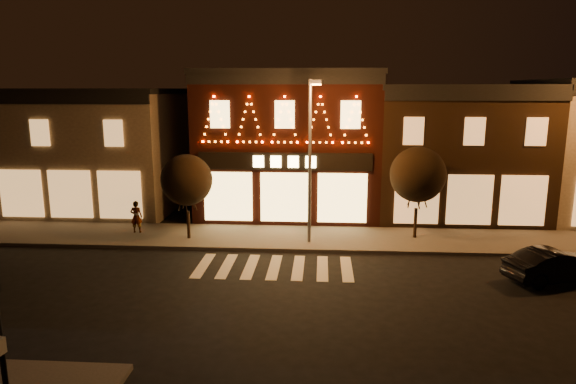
# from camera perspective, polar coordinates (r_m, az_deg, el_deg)

# --- Properties ---
(ground) EXTENTS (120.00, 120.00, 0.00)m
(ground) POSITION_cam_1_polar(r_m,az_deg,el_deg) (17.51, -2.81, -12.98)
(ground) COLOR black
(ground) RESTS_ON ground
(sidewalk_far) EXTENTS (44.00, 4.00, 0.15)m
(sidewalk_far) POSITION_cam_1_polar(r_m,az_deg,el_deg) (24.88, 3.92, -5.26)
(sidewalk_far) COLOR #47423D
(sidewalk_far) RESTS_ON ground
(building_left) EXTENTS (12.20, 8.28, 7.30)m
(building_left) POSITION_cam_1_polar(r_m,az_deg,el_deg) (33.52, -22.65, 4.51)
(building_left) COLOR #6C5F4D
(building_left) RESTS_ON ground
(building_pulp) EXTENTS (10.20, 8.34, 8.30)m
(building_pulp) POSITION_cam_1_polar(r_m,az_deg,el_deg) (30.01, 0.20, 5.64)
(building_pulp) COLOR black
(building_pulp) RESTS_ON ground
(building_right_a) EXTENTS (9.20, 8.28, 7.50)m
(building_right_a) POSITION_cam_1_polar(r_m,az_deg,el_deg) (30.96, 18.09, 4.51)
(building_right_a) COLOR #311F11
(building_right_a) RESTS_ON ground
(streetlamp_mid) EXTENTS (0.62, 1.73, 7.56)m
(streetlamp_mid) POSITION_cam_1_polar(r_m,az_deg,el_deg) (22.92, 2.58, 4.84)
(streetlamp_mid) COLOR #59595E
(streetlamp_mid) RESTS_ON sidewalk_far
(tree_left) EXTENTS (2.45, 2.45, 4.10)m
(tree_left) POSITION_cam_1_polar(r_m,az_deg,el_deg) (24.47, -11.40, 1.33)
(tree_left) COLOR black
(tree_left) RESTS_ON sidewalk_far
(tree_right) EXTENTS (2.66, 2.66, 4.45)m
(tree_right) POSITION_cam_1_polar(r_m,az_deg,el_deg) (24.84, 14.48, 1.92)
(tree_right) COLOR black
(tree_right) RESTS_ON sidewalk_far
(dark_sedan) EXTENTS (4.11, 2.50, 1.28)m
(dark_sedan) POSITION_cam_1_polar(r_m,az_deg,el_deg) (22.04, 27.96, -7.34)
(dark_sedan) COLOR black
(dark_sedan) RESTS_ON ground
(pedestrian) EXTENTS (0.61, 0.42, 1.63)m
(pedestrian) POSITION_cam_1_polar(r_m,az_deg,el_deg) (26.50, -16.78, -2.69)
(pedestrian) COLOR gray
(pedestrian) RESTS_ON sidewalk_far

